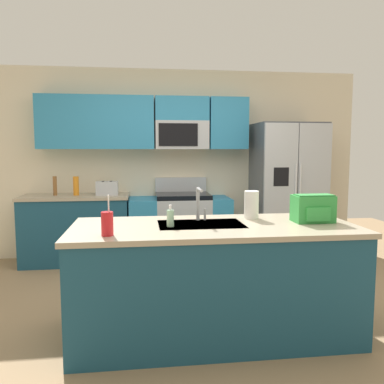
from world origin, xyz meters
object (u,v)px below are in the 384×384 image
sink_faucet (199,201)px  bottle_orange (76,186)px  pepper_mill (55,186)px  drink_cup_red (107,224)px  toaster (107,188)px  soap_dispenser (170,218)px  refrigerator (287,191)px  paper_towel_roll (251,205)px  range_oven (180,227)px  backpack (313,208)px

sink_faucet → bottle_orange: bearing=122.8°
pepper_mill → drink_cup_red: (0.88, -2.55, -0.04)m
toaster → soap_dispenser: (0.66, -2.23, -0.02)m
refrigerator → paper_towel_roll: (-1.06, -1.94, 0.09)m
range_oven → bottle_orange: 1.48m
refrigerator → drink_cup_red: bearing=-132.1°
backpack → bottle_orange: bearing=135.3°
pepper_mill → soap_dispenser: size_ratio=1.46×
toaster → backpack: (1.84, -2.19, 0.03)m
refrigerator → pepper_mill: size_ratio=7.43×
range_oven → toaster: range_oven is taller
soap_dispenser → range_oven: bearing=82.5°
refrigerator → bottle_orange: (-2.85, 0.05, 0.10)m
paper_towel_roll → soap_dispenser: bearing=-159.3°
drink_cup_red → backpack: size_ratio=0.90×
pepper_mill → backpack: pepper_mill is taller
paper_towel_roll → backpack: paper_towel_roll is taller
toaster → backpack: backpack is taller
refrigerator → drink_cup_red: refrigerator is taller
bottle_orange → soap_dispenser: size_ratio=1.45×
range_oven → paper_towel_roll: size_ratio=5.67×
bottle_orange → backpack: bearing=-44.7°
bottle_orange → paper_towel_roll: (1.79, -1.99, -0.00)m
toaster → bottle_orange: 0.40m
range_oven → toaster: 1.11m
sink_faucet → backpack: sink_faucet is taller
bottle_orange → paper_towel_roll: size_ratio=1.03×
drink_cup_red → backpack: (1.64, 0.31, 0.03)m
toaster → drink_cup_red: bearing=-85.3°
refrigerator → drink_cup_red: size_ratio=6.45×
range_oven → drink_cup_red: (-0.76, -2.55, 0.54)m
pepper_mill → soap_dispenser: pepper_mill is taller
paper_towel_roll → backpack: size_ratio=0.75×
pepper_mill → sink_faucet: bearing=-52.4°
range_oven → backpack: backpack is taller
backpack → toaster: bearing=130.2°
drink_cup_red → soap_dispenser: 0.53m
sink_faucet → pepper_mill: bearing=127.6°
refrigerator → sink_faucet: (-1.53, -1.99, 0.14)m
pepper_mill → sink_faucet: sink_faucet is taller
range_oven → drink_cup_red: 2.72m
sink_faucet → backpack: size_ratio=0.88×
refrigerator → drink_cup_red: 3.34m
pepper_mill → backpack: (2.51, -2.24, -0.01)m
pepper_mill → drink_cup_red: bearing=-71.0°
drink_cup_red → toaster: bearing=94.7°
drink_cup_red → range_oven: bearing=73.5°
pepper_mill → sink_faucet: size_ratio=0.88×
refrigerator → paper_towel_roll: 2.21m
refrigerator → soap_dispenser: refrigerator is taller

